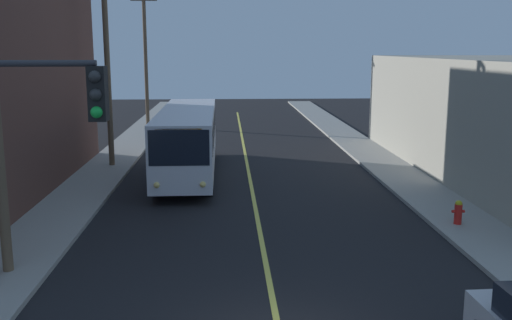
{
  "coord_description": "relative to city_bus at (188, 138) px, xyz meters",
  "views": [
    {
      "loc": [
        -1.11,
        -11.13,
        6.12
      ],
      "look_at": [
        0.0,
        10.18,
        2.0
      ],
      "focal_mm": 40.73,
      "sensor_mm": 36.0,
      "label": 1
    }
  ],
  "objects": [
    {
      "name": "utility_pole_far",
      "position": [
        -4.35,
        18.18,
        4.41
      ],
      "size": [
        2.4,
        0.28,
        11.11
      ],
      "color": "brown",
      "rests_on": "sidewalk_left"
    },
    {
      "name": "sidewalk_right",
      "position": [
        10.22,
        -6.95,
        -1.74
      ],
      "size": [
        2.5,
        90.0,
        0.15
      ],
      "primitive_type": "cube",
      "color": "gray",
      "rests_on": "ground"
    },
    {
      "name": "fire_hydrant",
      "position": [
        9.82,
        -9.2,
        -1.23
      ],
      "size": [
        0.44,
        0.26,
        0.84
      ],
      "color": "red",
      "rests_on": "sidewalk_right"
    },
    {
      "name": "city_bus",
      "position": [
        0.0,
        0.0,
        0.0
      ],
      "size": [
        2.64,
        12.17,
        3.2
      ],
      "color": "silver",
      "rests_on": "ground"
    },
    {
      "name": "lane_stripe_center",
      "position": [
        2.97,
        -1.95,
        -1.81
      ],
      "size": [
        0.16,
        60.0,
        0.01
      ],
      "primitive_type": "cube",
      "color": "#D8CC4C",
      "rests_on": "ground"
    },
    {
      "name": "sidewalk_left",
      "position": [
        -4.28,
        -6.95,
        -1.74
      ],
      "size": [
        2.5,
        90.0,
        0.15
      ],
      "primitive_type": "cube",
      "color": "gray",
      "rests_on": "ground"
    },
    {
      "name": "utility_pole_mid",
      "position": [
        -4.09,
        1.88,
        4.58
      ],
      "size": [
        2.4,
        0.28,
        11.44
      ],
      "color": "brown",
      "rests_on": "sidewalk_left"
    }
  ]
}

